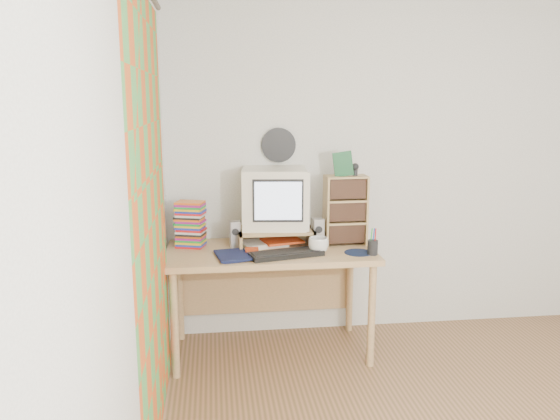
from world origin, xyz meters
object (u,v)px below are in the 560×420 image
object	(u,v)px
mug	(318,245)
diary	(217,255)
cd_rack	(345,210)
crt_monitor	(275,198)
dvd_stack	(190,228)
keyboard	(286,254)
desk	(269,266)

from	to	relation	value
mug	diary	xyz separation A→B (m)	(-0.67, -0.05, -0.03)
diary	cd_rack	bearing A→B (deg)	6.68
cd_rack	crt_monitor	bearing A→B (deg)	171.69
dvd_stack	diary	xyz separation A→B (m)	(0.18, -0.31, -0.11)
dvd_stack	keyboard	bearing A→B (deg)	-9.87
dvd_stack	cd_rack	world-z (taller)	cd_rack
dvd_stack	mug	distance (m)	0.89
keyboard	diary	world-z (taller)	diary
dvd_stack	diary	bearing A→B (deg)	-43.56
desk	keyboard	xyz separation A→B (m)	(0.09, -0.24, 0.15)
crt_monitor	diary	world-z (taller)	crt_monitor
crt_monitor	dvd_stack	distance (m)	0.62
dvd_stack	mug	world-z (taller)	dvd_stack
keyboard	dvd_stack	world-z (taller)	dvd_stack
crt_monitor	keyboard	distance (m)	0.46
cd_rack	diary	distance (m)	0.97
cd_rack	mug	size ratio (longest dim) A/B	3.61
crt_monitor	desk	bearing A→B (deg)	-114.06
desk	keyboard	size ratio (longest dim) A/B	2.90
mug	diary	bearing A→B (deg)	-176.09
dvd_stack	diary	distance (m)	0.38
desk	dvd_stack	bearing A→B (deg)	172.20
desk	mug	xyz separation A→B (m)	(0.31, -0.19, 0.19)
dvd_stack	cd_rack	size ratio (longest dim) A/B	0.54
keyboard	diary	xyz separation A→B (m)	(-0.45, 0.00, 0.01)
desk	mug	world-z (taller)	mug
crt_monitor	cd_rack	world-z (taller)	crt_monitor
mug	diary	distance (m)	0.67
keyboard	dvd_stack	xyz separation A→B (m)	(-0.62, 0.32, 0.11)
keyboard	crt_monitor	bearing A→B (deg)	82.01
desk	crt_monitor	xyz separation A→B (m)	(0.05, 0.09, 0.46)
cd_rack	diary	bearing A→B (deg)	-164.74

